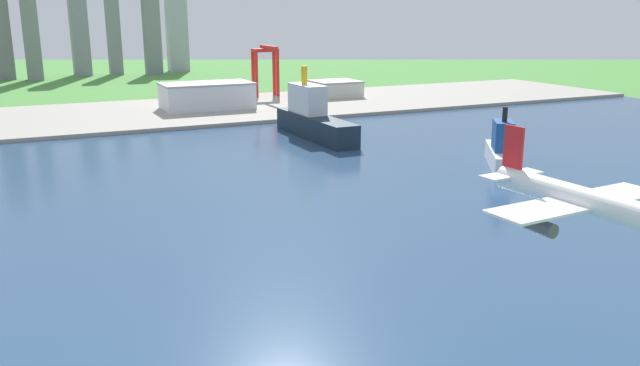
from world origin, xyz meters
name	(u,v)px	position (x,y,z in m)	size (l,w,h in m)	color
ground_plane	(175,180)	(0.00, 300.00, 0.00)	(2400.00, 2400.00, 0.00)	#488D3B
water_bay	(215,217)	(0.00, 240.00, 0.07)	(840.00, 360.00, 0.15)	#2D4C70
industrial_pier	(111,116)	(0.00, 490.00, 1.25)	(840.00, 140.00, 2.50)	#A09A8F
airplane_landing	(592,203)	(31.10, 104.58, 37.70)	(39.33, 46.93, 15.60)	white
ferry_boat	(501,150)	(143.88, 257.10, 8.17)	(33.66, 43.54, 29.07)	white
cargo_ship	(313,119)	(96.29, 364.15, 11.01)	(15.50, 80.80, 40.25)	#192838
port_crane_red	(266,61)	(133.03, 536.26, 31.82)	(21.24, 34.70, 42.05)	red
warehouse_main	(207,95)	(68.75, 488.95, 11.90)	(65.35, 35.49, 18.76)	silver
warehouse_annex	(335,88)	(185.25, 511.77, 9.06)	(37.70, 34.22, 13.07)	silver
distant_skyline	(46,27)	(-17.32, 821.19, 55.30)	(295.69, 79.44, 143.12)	#A2A5AA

